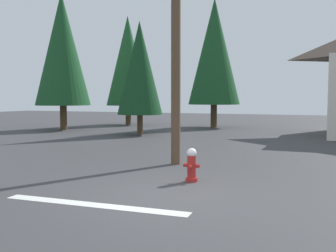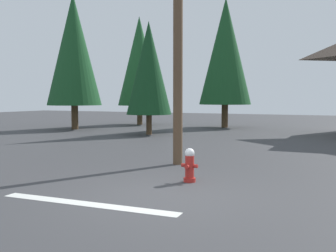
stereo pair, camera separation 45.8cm
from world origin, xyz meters
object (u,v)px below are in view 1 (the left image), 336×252
pine_tree_mid_left (128,61)px  pine_tree_far_center (214,52)px  utility_pole (176,1)px  pine_tree_short_left (62,49)px  pine_tree_tall_left (140,68)px  fire_hydrant (192,165)px

pine_tree_mid_left → pine_tree_far_center: bearing=-0.5°
utility_pole → pine_tree_short_left: utility_pole is taller
pine_tree_tall_left → utility_pole: bearing=-56.8°
fire_hydrant → utility_pole: utility_pole is taller
fire_hydrant → pine_tree_mid_left: (-10.78, 16.73, 4.24)m
pine_tree_mid_left → pine_tree_short_left: (-1.56, -5.50, 0.31)m
utility_pole → pine_tree_short_left: size_ratio=1.09×
pine_tree_far_center → utility_pole: bearing=-78.2°
pine_tree_tall_left → pine_tree_short_left: 6.15m
utility_pole → pine_tree_mid_left: utility_pole is taller
pine_tree_tall_left → pine_tree_mid_left: size_ratio=0.76×
utility_pole → pine_tree_tall_left: 9.59m
fire_hydrant → pine_tree_short_left: bearing=137.7°
fire_hydrant → pine_tree_mid_left: bearing=122.8°
pine_tree_mid_left → pine_tree_far_center: size_ratio=0.92×
fire_hydrant → pine_tree_mid_left: size_ratio=0.10×
fire_hydrant → pine_tree_short_left: (-12.34, 11.23, 4.55)m
pine_tree_short_left → fire_hydrant: bearing=-42.3°
utility_pole → pine_tree_far_center: utility_pole is taller
pine_tree_mid_left → utility_pole: bearing=-56.8°
pine_tree_short_left → pine_tree_tall_left: bearing=-11.0°
utility_pole → pine_tree_tall_left: utility_pole is taller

